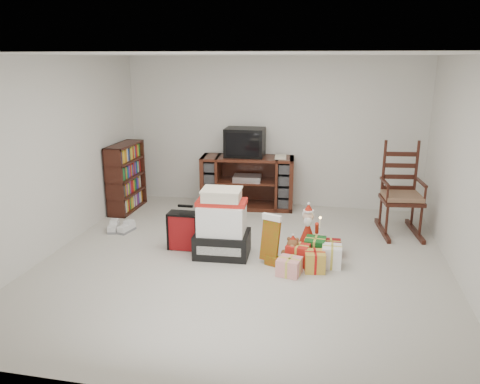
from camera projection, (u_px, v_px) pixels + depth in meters
name	position (u px, v px, depth m)	size (l,w,h in m)	color
room	(244.00, 164.00, 5.53)	(5.01, 5.01, 2.51)	beige
tv_stand	(247.00, 182.00, 7.89)	(1.58, 0.69, 0.88)	#411F12
bookshelf	(126.00, 178.00, 7.74)	(0.30, 0.91, 1.12)	#3A160F
rocking_chair	(401.00, 201.00, 6.77)	(0.66, 0.97, 1.37)	#3A160F
gift_pile	(222.00, 227.00, 5.96)	(0.72, 0.54, 0.87)	black
red_suitcase	(184.00, 231.00, 6.20)	(0.39, 0.21, 0.59)	maroon
stocking	(270.00, 239.00, 5.75)	(0.30, 0.13, 0.64)	#117C0D
teddy_bear	(293.00, 251.00, 5.81)	(0.22, 0.19, 0.33)	brown
santa_figurine	(308.00, 233.00, 6.13)	(0.32, 0.30, 0.65)	#9C1E10
mrs_claus_figurine	(220.00, 225.00, 6.47)	(0.30, 0.29, 0.62)	#9C1E10
sneaker_pair	(120.00, 228.00, 6.88)	(0.39, 0.33, 0.11)	silver
gift_cluster	(313.00, 254.00, 5.81)	(0.69, 1.01, 0.24)	red
crt_television	(245.00, 142.00, 7.75)	(0.65, 0.48, 0.47)	black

